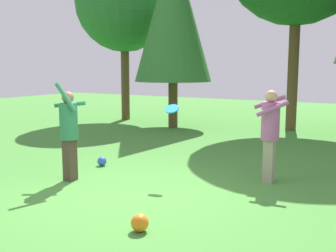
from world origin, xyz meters
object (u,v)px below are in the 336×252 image
tree_left (173,12)px  tree_far_left (124,3)px  person_thrower (69,128)px  ball_blue (102,161)px  person_catcher (270,128)px  ball_orange (140,223)px  frisbee (172,109)px

tree_left → tree_far_left: bearing=160.7°
person_thrower → ball_blue: (-0.21, 1.20, -0.92)m
person_catcher → tree_far_left: bearing=-61.6°
ball_orange → tree_left: tree_left is taller
person_thrower → ball_orange: size_ratio=7.80×
person_thrower → tree_left: tree_left is taller
person_thrower → person_catcher: person_thrower is taller
ball_orange → tree_left: size_ratio=0.04×
person_catcher → ball_blue: person_catcher is taller
person_catcher → person_thrower: bearing=5.0°
person_thrower → tree_far_left: size_ratio=0.29×
person_catcher → frisbee: person_catcher is taller
frisbee → person_catcher: bearing=23.6°
ball_orange → frisbee: bearing=110.4°
person_catcher → ball_orange: bearing=52.7°
person_thrower → frisbee: 1.99m
tree_far_left → tree_left: bearing=-19.3°
person_thrower → tree_far_left: bearing=86.2°
person_thrower → tree_left: (-1.67, 6.95, 3.00)m
person_thrower → tree_far_left: (-4.47, 7.94, 3.63)m
person_catcher → ball_orange: (-0.78, -3.20, -0.92)m
person_thrower → tree_left: 7.75m
frisbee → tree_left: 7.25m
person_thrower → tree_far_left: 9.81m
ball_orange → person_catcher: bearing=76.3°
person_catcher → tree_left: size_ratio=0.27×
ball_blue → tree_left: 7.11m
person_catcher → tree_far_left: 10.56m
ball_blue → tree_far_left: bearing=122.3°
tree_far_left → ball_blue: bearing=-57.7°
person_thrower → ball_orange: (2.55, -1.38, -0.90)m
person_thrower → tree_far_left: tree_far_left is taller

